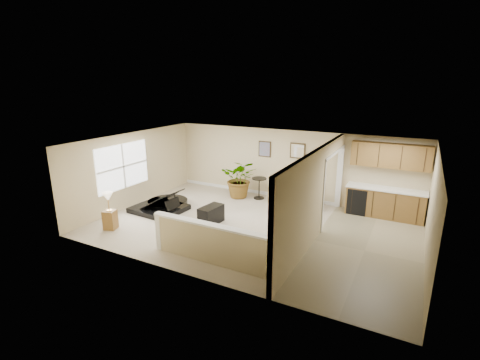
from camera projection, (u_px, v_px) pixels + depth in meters
The scene contains 20 objects.
floor at pixel (252, 228), 10.18m from camera, with size 9.00×9.00×0.00m, color #BCAF92.
back_wall at pixel (289, 165), 12.40m from camera, with size 9.00×0.04×2.50m, color #C5B286.
front_wall at pixel (191, 224), 7.29m from camera, with size 9.00×0.04×2.50m, color #C5B286.
left_wall at pixel (134, 169), 11.85m from camera, with size 0.04×6.00×2.50m, color #C5B286.
right_wall at pixel (432, 214), 7.83m from camera, with size 0.04×6.00×2.50m, color #C5B286.
ceiling at pixel (253, 143), 9.50m from camera, with size 9.00×6.00×0.04m, color white.
kitchen_vinyl at pixel (365, 251), 8.78m from camera, with size 2.70×6.00×0.01m, color gray.
interior_partition at pixel (318, 195), 9.26m from camera, with size 0.18×5.99×2.50m.
pony_half_wall at pixel (213, 243), 8.05m from camera, with size 3.42×0.22×1.00m.
left_window at pixel (123, 166), 11.36m from camera, with size 0.05×2.15×1.45m, color white.
wall_art_left at pixel (265, 149), 12.66m from camera, with size 0.48×0.04×0.58m.
wall_mirror at pixel (298, 151), 12.09m from camera, with size 0.55×0.04×0.55m.
kitchen_cabinets at pixel (382, 190), 10.85m from camera, with size 2.36×0.65×2.33m.
piano at pixel (160, 191), 11.46m from camera, with size 1.94×2.01×1.51m.
piano_bench at pixel (211, 215), 10.42m from camera, with size 0.41×0.81×0.54m, color black.
loveseat at pixel (295, 192), 12.23m from camera, with size 1.66×0.95×0.95m.
accent_table at pixel (259, 185), 12.58m from camera, with size 0.53×0.53×0.77m.
palm_plant at pixel (240, 179), 12.67m from camera, with size 1.55×1.44×1.43m.
small_plant at pixel (316, 203), 11.50m from camera, with size 0.37×0.37×0.59m.
lamp_stand at pixel (110, 214), 9.98m from camera, with size 0.41×0.41×1.11m.
Camera 1 is at (4.05, -8.50, 4.14)m, focal length 26.00 mm.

